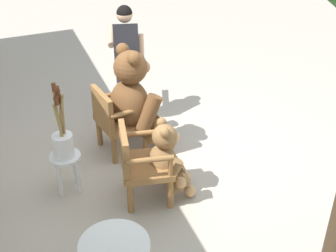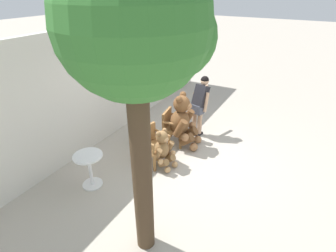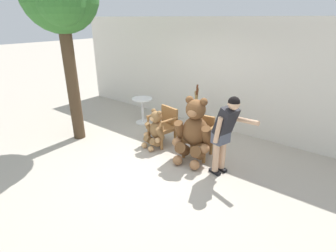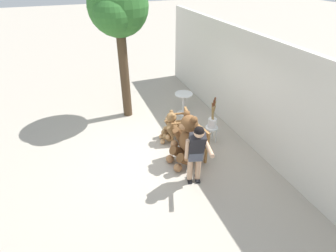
% 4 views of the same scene
% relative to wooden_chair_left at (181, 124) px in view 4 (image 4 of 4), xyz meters
% --- Properties ---
extents(ground_plane, '(60.00, 60.00, 0.00)m').
position_rel_wooden_chair_left_xyz_m(ground_plane, '(0.48, -0.69, -0.46)').
color(ground_plane, '#B2A899').
extents(back_wall, '(10.00, 0.16, 2.80)m').
position_rel_wooden_chair_left_xyz_m(back_wall, '(0.48, 1.71, 0.94)').
color(back_wall, silver).
rests_on(back_wall, ground).
extents(wooden_chair_left, '(0.65, 0.62, 0.86)m').
position_rel_wooden_chair_left_xyz_m(wooden_chair_left, '(0.00, 0.00, 0.00)').
color(wooden_chair_left, olive).
rests_on(wooden_chair_left, ground).
extents(wooden_chair_right, '(0.64, 0.60, 0.86)m').
position_rel_wooden_chair_left_xyz_m(wooden_chair_right, '(0.96, 0.00, 0.00)').
color(wooden_chair_right, olive).
rests_on(wooden_chair_right, ground).
extents(teddy_bear_large, '(0.83, 0.82, 1.35)m').
position_rel_wooden_chair_left_xyz_m(teddy_bear_large, '(0.98, -0.25, 0.20)').
color(teddy_bear_large, brown).
rests_on(teddy_bear_large, ground).
extents(teddy_bear_small, '(0.55, 0.55, 0.90)m').
position_rel_wooden_chair_left_xyz_m(teddy_bear_small, '(-0.02, -0.29, -0.02)').
color(teddy_bear_small, olive).
rests_on(teddy_bear_small, ground).
extents(person_visitor, '(0.81, 0.48, 1.56)m').
position_rel_wooden_chair_left_xyz_m(person_visitor, '(1.71, -0.38, 0.46)').
color(person_visitor, black).
rests_on(person_visitor, ground).
extents(white_stool, '(0.34, 0.34, 0.46)m').
position_rel_wooden_chair_left_xyz_m(white_stool, '(0.41, 0.73, -0.11)').
color(white_stool, silver).
rests_on(white_stool, ground).
extents(brush_bucket, '(0.22, 0.22, 0.87)m').
position_rel_wooden_chair_left_xyz_m(brush_bucket, '(0.41, 0.73, 0.20)').
color(brush_bucket, white).
rests_on(brush_bucket, white_stool).
extents(round_side_table, '(0.56, 0.56, 0.72)m').
position_rel_wooden_chair_left_xyz_m(round_side_table, '(-1.28, 0.63, -0.01)').
color(round_side_table, white).
rests_on(round_side_table, ground).
extents(patio_tree, '(1.67, 1.59, 4.03)m').
position_rel_wooden_chair_left_xyz_m(patio_tree, '(-1.79, -1.10, 2.67)').
color(patio_tree, '#473523').
rests_on(patio_tree, ground).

